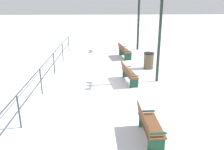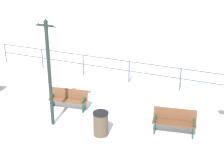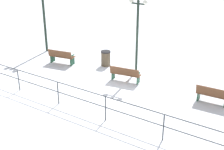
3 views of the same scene
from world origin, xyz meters
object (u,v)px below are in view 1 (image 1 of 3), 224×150
at_px(bench_nearest, 149,124).
at_px(bench_second, 129,73).
at_px(trash_bin, 149,61).
at_px(lamppost_middle, 161,23).
at_px(bench_third, 124,51).
at_px(lamppost_far, 139,7).

bearing_deg(bench_nearest, bench_second, 88.79).
xyz_separation_m(bench_second, trash_bin, (1.35, 2.14, 0.01)).
bearing_deg(trash_bin, lamppost_middle, -88.97).
bearing_deg(trash_bin, bench_third, 116.38).
bearing_deg(bench_nearest, lamppost_far, 80.99).
relative_size(bench_nearest, bench_second, 0.86).
xyz_separation_m(bench_second, bench_third, (0.15, 4.55, 0.02)).
relative_size(bench_second, trash_bin, 1.85).
relative_size(bench_nearest, lamppost_far, 0.31).
bearing_deg(lamppost_middle, bench_third, 105.48).
bearing_deg(lamppost_middle, bench_second, -175.83).
height_order(bench_second, bench_third, bench_third).
relative_size(bench_second, bench_third, 1.02).
distance_m(lamppost_middle, lamppost_far, 6.87).
distance_m(bench_third, lamppost_middle, 5.16).
distance_m(bench_nearest, bench_third, 9.10).
bearing_deg(bench_second, bench_third, 79.17).
bearing_deg(bench_nearest, lamppost_middle, 72.07).
distance_m(bench_nearest, lamppost_far, 11.88).
xyz_separation_m(bench_third, lamppost_middle, (1.23, -4.45, 2.31)).
xyz_separation_m(bench_nearest, bench_third, (0.03, 9.10, 0.03)).
relative_size(lamppost_middle, trash_bin, 4.54).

